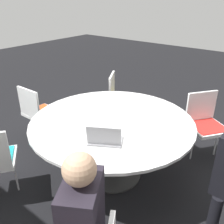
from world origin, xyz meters
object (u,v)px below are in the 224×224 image
chair_4 (38,110)px  laptop (105,139)px  chair_3 (120,96)px  person_0 (81,220)px  chair_2 (205,120)px

chair_4 → laptop: laptop is taller
chair_4 → laptop: (-1.51, 0.35, 0.27)m
chair_3 → person_0: person_0 is taller
chair_2 → chair_3: same height
chair_2 → person_0: size_ratio=0.71×
person_0 → laptop: 0.85m
chair_2 → chair_4: same height
chair_3 → chair_4: 1.27m
chair_2 → laptop: laptop is taller
person_0 → laptop: bearing=-1.0°
chair_4 → laptop: size_ratio=2.24×
person_0 → chair_2: bearing=-31.1°
laptop → person_0: bearing=89.0°
chair_2 → laptop: size_ratio=2.24×
chair_2 → chair_4: bearing=-24.1°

